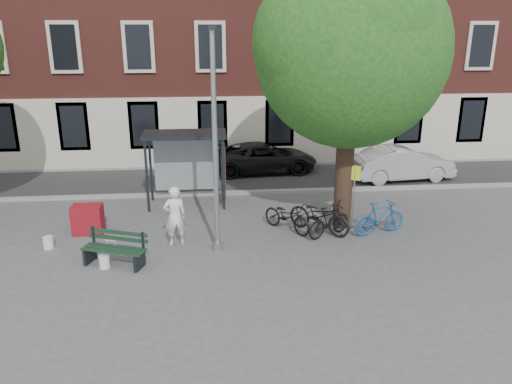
{
  "coord_description": "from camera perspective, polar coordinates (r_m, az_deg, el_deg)",
  "views": [
    {
      "loc": [
        -0.12,
        -13.1,
        6.03
      ],
      "look_at": [
        1.19,
        0.95,
        1.4
      ],
      "focal_mm": 35.0,
      "sensor_mm": 36.0,
      "label": 1
    }
  ],
  "objects": [
    {
      "name": "building_row",
      "position": [
        26.12,
        -5.4,
        20.22
      ],
      "size": [
        30.0,
        8.0,
        14.0
      ],
      "primitive_type": "cube",
      "color": "brown",
      "rests_on": "ground"
    },
    {
      "name": "red_stand",
      "position": [
        16.2,
        -18.67,
        -2.98
      ],
      "size": [
        0.91,
        0.62,
        0.9
      ],
      "primitive_type": "cube",
      "rotation": [
        0.0,
        0.0,
        -0.02
      ],
      "color": "maroon",
      "rests_on": "ground"
    },
    {
      "name": "road",
      "position": [
        20.98,
        -4.79,
        1.41
      ],
      "size": [
        40.0,
        4.0,
        0.01
      ],
      "primitive_type": "cube",
      "color": "#28282B",
      "rests_on": "ground"
    },
    {
      "name": "curb_near",
      "position": [
        19.06,
        -4.71,
        -0.15
      ],
      "size": [
        40.0,
        0.25,
        0.12
      ],
      "primitive_type": "cube",
      "color": "gray",
      "rests_on": "ground"
    },
    {
      "name": "car_dark",
      "position": [
        21.97,
        0.89,
        3.97
      ],
      "size": [
        4.8,
        2.5,
        1.29
      ],
      "primitive_type": "imported",
      "rotation": [
        0.0,
        0.0,
        1.65
      ],
      "color": "black",
      "rests_on": "ground"
    },
    {
      "name": "curb_far",
      "position": [
        22.89,
        -4.86,
        2.98
      ],
      "size": [
        40.0,
        0.25,
        0.12
      ],
      "primitive_type": "cube",
      "color": "gray",
      "rests_on": "ground"
    },
    {
      "name": "notice_sign",
      "position": [
        15.68,
        11.18,
        1.08
      ],
      "size": [
        0.34,
        0.17,
        2.05
      ],
      "rotation": [
        0.0,
        0.0,
        -0.4
      ],
      "color": "#9EA0A3",
      "rests_on": "ground"
    },
    {
      "name": "bike_b",
      "position": [
        15.74,
        13.97,
        -2.88
      ],
      "size": [
        1.81,
        0.96,
        1.04
      ],
      "primitive_type": "imported",
      "rotation": [
        0.0,
        0.0,
        1.86
      ],
      "color": "#194F89",
      "rests_on": "ground"
    },
    {
      "name": "bike_d",
      "position": [
        15.28,
        8.36,
        -3.31
      ],
      "size": [
        1.63,
        1.2,
        0.97
      ],
      "primitive_type": "imported",
      "rotation": [
        0.0,
        0.0,
        2.09
      ],
      "color": "black",
      "rests_on": "ground"
    },
    {
      "name": "tree_right",
      "position": [
        15.07,
        11.03,
        16.28
      ],
      "size": [
        5.76,
        5.6,
        8.2
      ],
      "color": "black",
      "rests_on": "ground"
    },
    {
      "name": "bike_c",
      "position": [
        15.54,
        3.57,
        -2.79
      ],
      "size": [
        1.66,
        1.81,
        0.96
      ],
      "primitive_type": "imported",
      "rotation": [
        0.0,
        0.0,
        0.7
      ],
      "color": "black",
      "rests_on": "ground"
    },
    {
      "name": "bench",
      "position": [
        13.89,
        -15.83,
        -6.45
      ],
      "size": [
        1.81,
        1.11,
        0.89
      ],
      "rotation": [
        0.0,
        0.0,
        -0.36
      ],
      "color": "#1E2328",
      "rests_on": "ground"
    },
    {
      "name": "bucket_c",
      "position": [
        13.88,
        -16.93,
        -7.6
      ],
      "size": [
        0.36,
        0.36,
        0.36
      ],
      "primitive_type": "cylinder",
      "rotation": [
        0.0,
        0.0,
        0.36
      ],
      "color": "white",
      "rests_on": "ground"
    },
    {
      "name": "bucket_b",
      "position": [
        14.8,
        -16.18,
        -5.89
      ],
      "size": [
        0.35,
        0.35,
        0.36
      ],
      "primitive_type": "cylinder",
      "rotation": [
        0.0,
        0.0,
        0.32
      ],
      "color": "white",
      "rests_on": "ground"
    },
    {
      "name": "lamppost",
      "position": [
        13.5,
        -4.68,
        4.19
      ],
      "size": [
        0.28,
        0.35,
        6.11
      ],
      "color": "#9EA0A3",
      "rests_on": "ground"
    },
    {
      "name": "bike_a",
      "position": [
        15.51,
        7.22,
        -2.67
      ],
      "size": [
        2.04,
        1.94,
        1.1
      ],
      "primitive_type": "imported",
      "rotation": [
        0.0,
        0.0,
        0.84
      ],
      "color": "black",
      "rests_on": "ground"
    },
    {
      "name": "bucket_a",
      "position": [
        15.58,
        -22.64,
        -5.36
      ],
      "size": [
        0.35,
        0.35,
        0.36
      ],
      "primitive_type": "cylinder",
      "rotation": [
        0.0,
        0.0,
        0.3
      ],
      "color": "white",
      "rests_on": "ground"
    },
    {
      "name": "car_silver",
      "position": [
        21.62,
        16.32,
        3.15
      ],
      "size": [
        4.39,
        1.93,
        1.4
      ],
      "primitive_type": "imported",
      "rotation": [
        0.0,
        0.0,
        1.68
      ],
      "color": "#ADB0B5",
      "rests_on": "ground"
    },
    {
      "name": "ground",
      "position": [
        14.42,
        -4.4,
        -6.6
      ],
      "size": [
        90.0,
        90.0,
        0.0
      ],
      "primitive_type": "plane",
      "color": "#4C4C4F",
      "rests_on": "ground"
    },
    {
      "name": "painter",
      "position": [
        14.57,
        -9.25,
        -2.74
      ],
      "size": [
        0.72,
        0.56,
        1.78
      ],
      "primitive_type": "imported",
      "rotation": [
        0.0,
        0.0,
        3.36
      ],
      "color": "white",
      "rests_on": "ground"
    },
    {
      "name": "bus_shelter",
      "position": [
        17.7,
        -6.79,
        4.6
      ],
      "size": [
        2.85,
        1.45,
        2.62
      ],
      "color": "#1E2328",
      "rests_on": "ground"
    }
  ]
}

